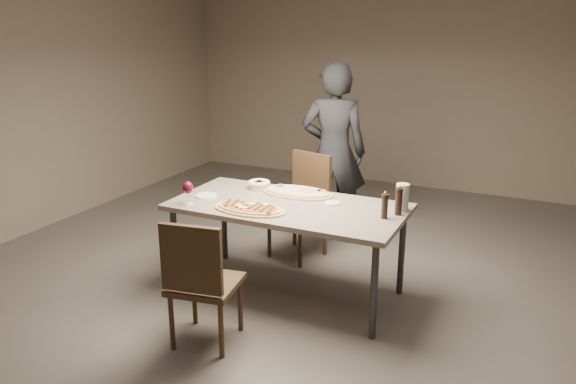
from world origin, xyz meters
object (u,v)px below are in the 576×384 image
at_px(zucchini_pizza, 249,208).
at_px(carafe, 402,197).
at_px(pepper_mill_left, 399,201).
at_px(ham_pizza, 297,192).
at_px(bread_basket, 259,184).
at_px(chair_near, 200,277).
at_px(chair_far, 304,199).
at_px(diner, 334,152).
at_px(dining_table, 288,211).

xyz_separation_m(zucchini_pizza, carafe, (1.03, 0.48, 0.09)).
bearing_deg(pepper_mill_left, zucchini_pizza, -159.83).
height_order(ham_pizza, pepper_mill_left, pepper_mill_left).
xyz_separation_m(ham_pizza, pepper_mill_left, (0.88, -0.15, 0.09)).
xyz_separation_m(ham_pizza, bread_basket, (-0.36, 0.00, 0.02)).
bearing_deg(bread_basket, chair_near, -79.80).
distance_m(chair_far, diner, 0.63).
distance_m(ham_pizza, pepper_mill_left, 0.90).
bearing_deg(ham_pizza, diner, 73.66).
height_order(dining_table, diner, diner).
distance_m(zucchini_pizza, chair_far, 1.07).
bearing_deg(chair_far, zucchini_pizza, 105.80).
height_order(bread_basket, diner, diner).
bearing_deg(pepper_mill_left, ham_pizza, 170.21).
bearing_deg(zucchini_pizza, bread_basket, 126.73).
xyz_separation_m(ham_pizza, carafe, (0.88, -0.05, 0.09)).
xyz_separation_m(pepper_mill_left, chair_near, (-1.01, -1.09, -0.35)).
relative_size(zucchini_pizza, ham_pizza, 0.94).
relative_size(bread_basket, diner, 0.11).
bearing_deg(chair_near, chair_far, 81.51).
bearing_deg(chair_far, diner, -84.48).
bearing_deg(zucchini_pizza, pepper_mill_left, 35.98).
bearing_deg(ham_pizza, chair_near, -116.79).
distance_m(dining_table, bread_basket, 0.50).
xyz_separation_m(chair_near, chair_far, (-0.03, 1.75, 0.02)).
height_order(ham_pizza, chair_near, chair_near).
height_order(zucchini_pizza, chair_far, chair_far).
height_order(zucchini_pizza, bread_basket, bread_basket).
xyz_separation_m(chair_far, diner, (0.09, 0.52, 0.34)).
xyz_separation_m(dining_table, diner, (-0.13, 1.31, 0.18)).
xyz_separation_m(ham_pizza, chair_near, (-0.13, -1.24, -0.26)).
bearing_deg(bread_basket, diner, 74.98).
height_order(dining_table, ham_pizza, ham_pizza).
bearing_deg(chair_near, diner, 79.06).
xyz_separation_m(zucchini_pizza, chair_far, (-0.01, 1.04, -0.23)).
xyz_separation_m(dining_table, chair_near, (-0.18, -0.96, -0.18)).
bearing_deg(chair_near, bread_basket, 90.60).
bearing_deg(pepper_mill_left, bread_basket, 172.83).
bearing_deg(chair_far, bread_basket, 84.57).
distance_m(ham_pizza, chair_far, 0.59).
xyz_separation_m(dining_table, pepper_mill_left, (0.83, 0.13, 0.16)).
bearing_deg(chair_near, pepper_mill_left, 37.44).
distance_m(ham_pizza, diner, 1.04).
bearing_deg(chair_near, carafe, 40.05).
xyz_separation_m(pepper_mill_left, chair_far, (-1.05, 0.66, -0.32)).
height_order(zucchini_pizza, chair_near, chair_near).
relative_size(zucchini_pizza, bread_basket, 3.09).
height_order(pepper_mill_left, carafe, pepper_mill_left).
bearing_deg(dining_table, bread_basket, 145.02).
xyz_separation_m(zucchini_pizza, bread_basket, (-0.20, 0.53, 0.02)).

